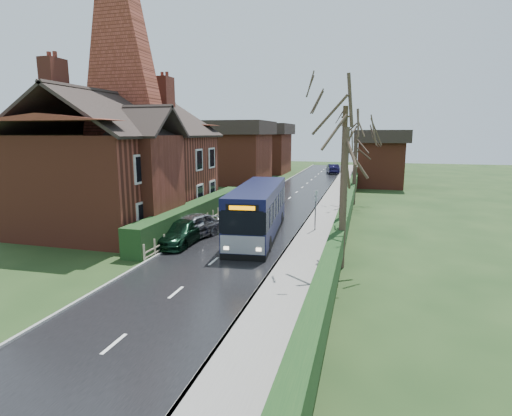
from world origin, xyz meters
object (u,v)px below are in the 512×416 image
(bus, at_px, (258,211))
(telegraph_pole, at_px, (343,180))
(brick_house, at_px, (129,159))
(car_silver, at_px, (191,227))
(car_green, at_px, (182,233))
(bus_stop_sign, at_px, (316,205))

(bus, relative_size, telegraph_pole, 1.38)
(brick_house, relative_size, car_silver, 3.31)
(brick_house, height_order, car_silver, brick_house)
(car_green, bearing_deg, brick_house, 144.51)
(bus_stop_sign, bearing_deg, brick_house, -157.84)
(car_green, bearing_deg, bus_stop_sign, 34.51)
(car_silver, xyz_separation_m, telegraph_pole, (8.60, -0.22, 3.02))
(car_green, bearing_deg, bus, 37.45)
(car_green, height_order, bus_stop_sign, bus_stop_sign)
(car_green, bearing_deg, car_silver, 84.99)
(bus, bearing_deg, bus_stop_sign, 24.20)
(car_silver, relative_size, telegraph_pole, 0.59)
(telegraph_pole, bearing_deg, car_green, 163.47)
(bus, distance_m, car_silver, 4.08)
(bus, height_order, telegraph_pole, telegraph_pole)
(brick_house, bearing_deg, bus, -8.51)
(brick_house, relative_size, bus, 1.43)
(bus, xyz_separation_m, car_silver, (-3.60, -1.74, -0.76))
(bus, height_order, car_silver, bus)
(brick_house, distance_m, car_green, 8.11)
(brick_house, xyz_separation_m, car_silver, (5.93, -3.17, -3.62))
(brick_house, xyz_separation_m, car_green, (5.83, -4.22, -3.74))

